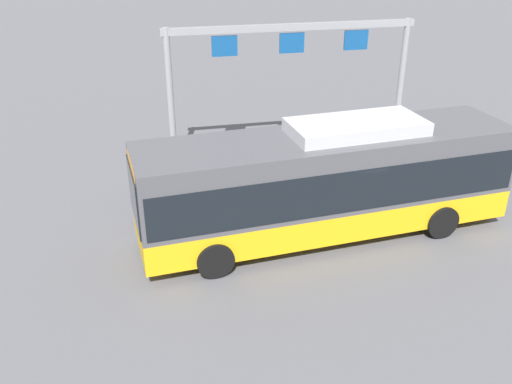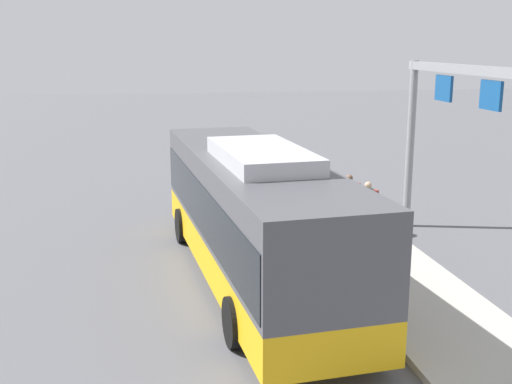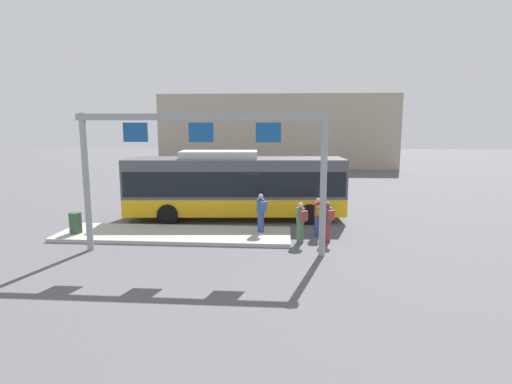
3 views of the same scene
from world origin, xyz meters
TOP-DOWN VIEW (x-y plane):
  - ground_plane at (0.00, 0.00)m, footprint 120.00×120.00m
  - platform_curb at (-2.23, -3.46)m, footprint 10.00×2.80m
  - bus_main at (-0.01, -0.00)m, footprint 11.01×3.40m
  - person_boarding at (4.27, -3.87)m, footprint 0.48×0.60m
  - person_waiting_near at (3.95, -3.00)m, footprint 0.39×0.56m
  - person_waiting_mid at (1.50, -3.10)m, footprint 0.54×0.61m
  - person_waiting_far at (3.17, -4.09)m, footprint 0.52×0.61m
  - platform_sign_gantry at (-0.51, -5.66)m, footprint 9.22×0.24m

SIDE VIEW (x-z plane):
  - ground_plane at x=0.00m, z-range 0.00..0.00m
  - platform_curb at x=-2.23m, z-range 0.00..0.16m
  - person_boarding at x=4.27m, z-range 0.06..1.73m
  - person_waiting_near at x=3.95m, z-range 0.06..1.73m
  - person_waiting_far at x=3.17m, z-range 0.06..1.73m
  - person_waiting_mid at x=1.50m, z-range 0.22..1.89m
  - bus_main at x=-0.01m, z-range 0.08..3.54m
  - platform_sign_gantry at x=-0.51m, z-range 1.15..6.35m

